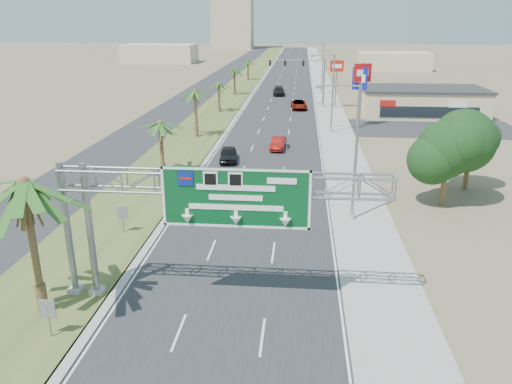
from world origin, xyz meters
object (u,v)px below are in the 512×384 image
object	(u,v)px
sign_gantry	(205,193)
car_far	(279,91)
store_building	(422,103)
pole_sign_blue	(360,81)
car_left_lane	(228,155)
signal_mast	(312,78)
pole_sign_red_near	(362,76)
palm_near	(23,184)
car_mid_lane	(278,143)
pole_sign_red_far	(337,70)
car_right_lane	(299,105)

from	to	relation	value
sign_gantry	car_far	size ratio (longest dim) A/B	3.08
store_building	pole_sign_blue	xyz separation A→B (m)	(-10.74, -9.85, 4.24)
store_building	car_left_lane	bearing A→B (deg)	-131.94
sign_gantry	signal_mast	distance (m)	62.37
car_left_lane	pole_sign_red_near	xyz separation A→B (m)	(15.49, 18.92, 6.13)
sign_gantry	pole_sign_blue	bearing A→B (deg)	75.07
palm_near	signal_mast	xyz separation A→B (m)	(14.37, 63.97, -2.08)
signal_mast	car_mid_lane	world-z (taller)	signal_mast
palm_near	pole_sign_blue	size ratio (longest dim) A/B	1.00
car_left_lane	pole_sign_red_far	bearing A→B (deg)	62.57
palm_near	pole_sign_red_far	xyz separation A→B (m)	(18.35, 63.39, -0.63)
car_far	car_right_lane	bearing A→B (deg)	-78.96
sign_gantry	car_mid_lane	world-z (taller)	sign_gantry
palm_near	car_mid_lane	xyz separation A→B (m)	(10.25, 34.78, -6.23)
car_right_lane	palm_near	bearing A→B (deg)	-105.32
sign_gantry	store_building	size ratio (longest dim) A/B	0.93
car_far	pole_sign_red_near	size ratio (longest dim) A/B	0.62
store_building	pole_sign_red_far	distance (m)	14.58
signal_mast	pole_sign_blue	world-z (taller)	pole_sign_blue
car_right_lane	pole_sign_blue	xyz separation A→B (m)	(8.11, -13.79, 5.51)
car_mid_lane	car_right_lane	distance (m)	27.24
store_building	pole_sign_blue	bearing A→B (deg)	-137.46
pole_sign_red_near	sign_gantry	bearing A→B (deg)	-105.31
signal_mast	pole_sign_blue	bearing A→B (deg)	-68.94
sign_gantry	pole_sign_red_near	distance (m)	47.86
car_mid_lane	pole_sign_blue	size ratio (longest dim) A/B	0.51
signal_mast	pole_sign_red_far	xyz separation A→B (m)	(3.98, -0.58, 1.45)
car_far	pole_sign_red_far	bearing A→B (deg)	-58.32
signal_mast	car_right_lane	xyz separation A→B (m)	(-2.02, -2.03, -4.12)
car_right_lane	car_far	xyz separation A→B (m)	(-4.06, 15.76, 0.06)
sign_gantry	palm_near	bearing A→B (deg)	-166.68
sign_gantry	car_mid_lane	distance (m)	33.36
car_mid_lane	pole_sign_red_far	world-z (taller)	pole_sign_red_far
car_left_lane	car_mid_lane	bearing A→B (deg)	42.03
store_building	sign_gantry	bearing A→B (deg)	-112.36
palm_near	pole_sign_blue	world-z (taller)	palm_near
pole_sign_red_near	pole_sign_red_far	distance (m)	15.51
palm_near	signal_mast	size ratio (longest dim) A/B	0.81
palm_near	car_right_lane	size ratio (longest dim) A/B	1.59
pole_sign_red_far	store_building	bearing A→B (deg)	-22.75
car_right_lane	pole_sign_blue	world-z (taller)	pole_sign_blue
car_mid_lane	pole_sign_red_far	bearing A→B (deg)	78.30
sign_gantry	signal_mast	xyz separation A→B (m)	(6.23, 62.05, -1.21)
car_right_lane	car_far	world-z (taller)	car_far
pole_sign_red_near	palm_near	bearing A→B (deg)	-113.36
car_mid_lane	car_right_lane	size ratio (longest dim) A/B	0.81
sign_gantry	pole_sign_red_far	world-z (taller)	pole_sign_red_far
pole_sign_red_near	pole_sign_blue	bearing A→B (deg)	167.51
sign_gantry	car_left_lane	bearing A→B (deg)	95.99
signal_mast	car_right_lane	distance (m)	5.02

